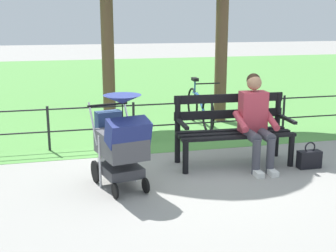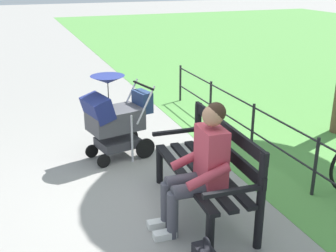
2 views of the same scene
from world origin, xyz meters
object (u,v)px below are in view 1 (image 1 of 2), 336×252
Objects in this scene: park_bench at (232,127)px; bicycle at (200,107)px; person_on_bench at (256,118)px; handbag at (309,159)px; stroller at (121,141)px.

park_bench reaches higher than bicycle.
person_on_bench reaches higher than park_bench.
person_on_bench is 0.93m from handbag.
park_bench is at bearing -160.20° from stroller.
bicycle is (-1.89, -2.80, -0.23)m from stroller.
handbag is at bearing -177.39° from stroller.
bicycle is (0.00, -2.43, -0.31)m from person_on_bench.
park_bench is 4.38× the size of handbag.
handbag is 2.78m from bicycle.
park_bench is at bearing 83.83° from bicycle.
stroller is 3.11× the size of handbag.
handbag is 0.22× the size of bicycle.
stroller is at bearing 11.11° from person_on_bench.
bicycle is at bearing -96.17° from park_bench.
park_bench is 1.27× the size of person_on_bench.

